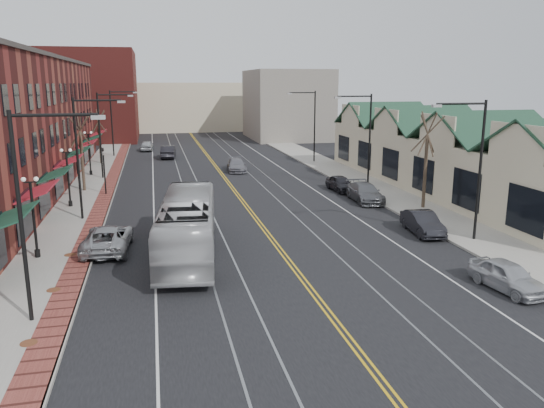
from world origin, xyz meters
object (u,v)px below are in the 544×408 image
parked_car_a (508,276)px  parked_car_c (365,193)px  parked_car_b (423,223)px  transit_bus (188,226)px  parked_car_d (341,183)px  parked_suv (108,238)px

parked_car_a → parked_car_c: parked_car_c is taller
parked_car_b → parked_car_c: 9.18m
transit_bus → parked_car_d: size_ratio=3.00×
parked_car_a → parked_car_d: bearing=81.8°
parked_car_a → parked_suv: bearing=143.8°
parked_car_d → transit_bus: bearing=-136.5°
transit_bus → parked_car_d: bearing=-127.3°
parked_suv → parked_car_b: (18.60, -0.65, -0.04)m
transit_bus → parked_car_a: size_ratio=2.99×
parked_car_b → parked_car_c: (0.00, 9.18, 0.03)m
parked_suv → parked_car_c: 20.46m
parked_car_a → transit_bus: bearing=141.6°
parked_car_b → parked_car_d: (-0.46, 13.49, -0.02)m
parked_car_a → parked_car_d: 22.62m
parked_car_b → parked_car_d: size_ratio=1.07×
transit_bus → parked_suv: size_ratio=2.24×
transit_bus → parked_car_b: transit_bus is taller
parked_car_c → parked_car_d: (-0.46, 4.31, -0.05)m
transit_bus → parked_car_a: 15.85m
transit_bus → parked_suv: (-4.30, 1.66, -0.90)m
parked_car_c → parked_car_d: 4.34m
transit_bus → parked_car_c: transit_bus is taller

